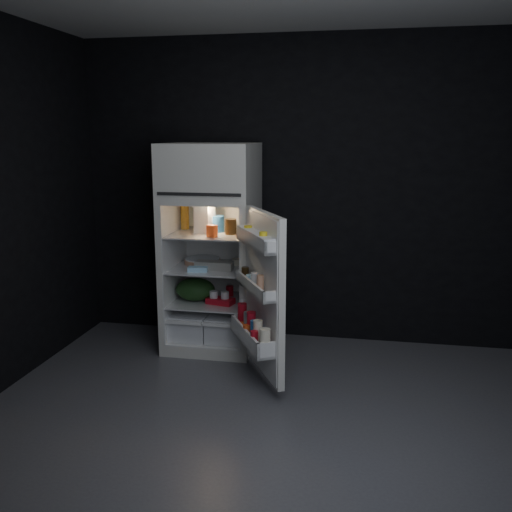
% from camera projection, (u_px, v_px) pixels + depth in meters
% --- Properties ---
extents(floor, '(4.00, 3.40, 0.00)m').
position_uv_depth(floor, '(268.00, 423.00, 3.73)').
color(floor, '#55555A').
rests_on(floor, ground).
extents(wall_back, '(4.00, 0.00, 2.70)m').
position_uv_depth(wall_back, '(301.00, 192.00, 5.08)').
color(wall_back, black).
rests_on(wall_back, ground).
extents(wall_front, '(4.00, 0.00, 2.70)m').
position_uv_depth(wall_front, '(180.00, 297.00, 1.82)').
color(wall_front, black).
rests_on(wall_front, ground).
extents(refrigerator, '(0.76, 0.71, 1.78)m').
position_uv_depth(refrigerator, '(212.00, 240.00, 4.93)').
color(refrigerator, white).
rests_on(refrigerator, ground).
extents(fridge_door, '(0.51, 0.72, 1.22)m').
position_uv_depth(fridge_door, '(261.00, 296.00, 4.21)').
color(fridge_door, white).
rests_on(fridge_door, ground).
extents(milk_jug, '(0.17, 0.17, 0.24)m').
position_uv_depth(milk_jug, '(205.00, 219.00, 4.86)').
color(milk_jug, white).
rests_on(milk_jug, refrigerator).
extents(mayo_jar, '(0.15, 0.15, 0.14)m').
position_uv_depth(mayo_jar, '(217.00, 224.00, 4.90)').
color(mayo_jar, '#2160B4').
rests_on(mayo_jar, refrigerator).
extents(jam_jar, '(0.13, 0.13, 0.13)m').
position_uv_depth(jam_jar, '(231.00, 227.00, 4.80)').
color(jam_jar, black).
rests_on(jam_jar, refrigerator).
extents(amber_bottle, '(0.08, 0.08, 0.22)m').
position_uv_depth(amber_bottle, '(185.00, 217.00, 5.04)').
color(amber_bottle, orange).
rests_on(amber_bottle, refrigerator).
extents(small_carton, '(0.09, 0.08, 0.10)m').
position_uv_depth(small_carton, '(212.00, 231.00, 4.67)').
color(small_carton, '#F1501C').
rests_on(small_carton, refrigerator).
extents(egg_carton, '(0.32, 0.13, 0.07)m').
position_uv_depth(egg_carton, '(214.00, 265.00, 4.84)').
color(egg_carton, gray).
rests_on(egg_carton, refrigerator).
extents(pie, '(0.38, 0.38, 0.04)m').
position_uv_depth(pie, '(202.00, 261.00, 5.06)').
color(pie, tan).
rests_on(pie, refrigerator).
extents(flat_package, '(0.17, 0.10, 0.04)m').
position_uv_depth(flat_package, '(198.00, 269.00, 4.77)').
color(flat_package, '#9BD0F0').
rests_on(flat_package, refrigerator).
extents(wrapped_pkg, '(0.13, 0.12, 0.05)m').
position_uv_depth(wrapped_pkg, '(239.00, 262.00, 5.02)').
color(wrapped_pkg, '#EEE4C2').
rests_on(wrapped_pkg, refrigerator).
extents(produce_bag, '(0.42, 0.39, 0.20)m').
position_uv_depth(produce_bag, '(195.00, 289.00, 4.98)').
color(produce_bag, '#193815').
rests_on(produce_bag, refrigerator).
extents(yogurt_tray, '(0.25, 0.17, 0.05)m').
position_uv_depth(yogurt_tray, '(220.00, 301.00, 4.89)').
color(yogurt_tray, red).
rests_on(yogurt_tray, refrigerator).
extents(small_can_red, '(0.07, 0.07, 0.09)m').
position_uv_depth(small_can_red, '(230.00, 291.00, 5.13)').
color(small_can_red, red).
rests_on(small_can_red, refrigerator).
extents(small_can_silver, '(0.08, 0.08, 0.09)m').
position_uv_depth(small_can_silver, '(243.00, 293.00, 5.05)').
color(small_can_silver, silver).
rests_on(small_can_silver, refrigerator).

